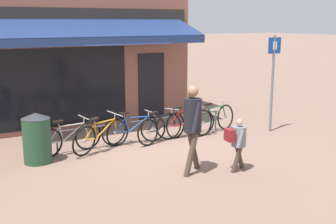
{
  "coord_description": "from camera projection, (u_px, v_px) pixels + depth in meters",
  "views": [
    {
      "loc": [
        -4.79,
        -9.21,
        3.07
      ],
      "look_at": [
        -0.08,
        -1.1,
        1.05
      ],
      "focal_mm": 45.0,
      "sensor_mm": 36.0,
      "label": 1
    }
  ],
  "objects": [
    {
      "name": "ground_plane",
      "position": [
        149.0,
        144.0,
        10.79
      ],
      "size": [
        160.0,
        160.0,
        0.0
      ],
      "primitive_type": "plane",
      "color": "#846656"
    },
    {
      "name": "shop_front",
      "position": [
        72.0,
        40.0,
        13.22
      ],
      "size": [
        6.79,
        4.44,
        5.03
      ],
      "color": "#8E5647",
      "rests_on": "ground_plane"
    },
    {
      "name": "bike_rack_rail",
      "position": [
        144.0,
        123.0,
        10.95
      ],
      "size": [
        4.7,
        0.04,
        0.57
      ],
      "color": "#47494F",
      "rests_on": "ground_plane"
    },
    {
      "name": "bicycle_silver",
      "position": [
        69.0,
        138.0,
        9.88
      ],
      "size": [
        1.74,
        0.52,
        0.86
      ],
      "rotation": [
        0.06,
        0.0,
        0.19
      ],
      "color": "black",
      "rests_on": "ground_plane"
    },
    {
      "name": "bicycle_orange",
      "position": [
        101.0,
        135.0,
        10.15
      ],
      "size": [
        1.74,
        0.91,
        0.9
      ],
      "rotation": [
        0.15,
        0.0,
        0.43
      ],
      "color": "black",
      "rests_on": "ground_plane"
    },
    {
      "name": "bicycle_blue",
      "position": [
        134.0,
        129.0,
        10.72
      ],
      "size": [
        1.73,
        0.52,
        0.85
      ],
      "rotation": [
        -0.08,
        0.0,
        -0.12
      ],
      "color": "black",
      "rests_on": "ground_plane"
    },
    {
      "name": "bicycle_black",
      "position": [
        162.0,
        128.0,
        10.9
      ],
      "size": [
        1.66,
        0.64,
        0.84
      ],
      "rotation": [
        -0.07,
        0.0,
        0.25
      ],
      "color": "black",
      "rests_on": "ground_plane"
    },
    {
      "name": "bicycle_red",
      "position": [
        186.0,
        123.0,
        11.28
      ],
      "size": [
        1.72,
        0.52,
        0.87
      ],
      "rotation": [
        0.0,
        0.0,
        -0.13
      ],
      "color": "black",
      "rests_on": "ground_plane"
    },
    {
      "name": "bicycle_green",
      "position": [
        215.0,
        119.0,
        11.84
      ],
      "size": [
        1.68,
        0.65,
        0.88
      ],
      "rotation": [
        -0.07,
        0.0,
        0.26
      ],
      "color": "black",
      "rests_on": "ground_plane"
    },
    {
      "name": "pedestrian_adult",
      "position": [
        193.0,
        119.0,
        8.53
      ],
      "size": [
        0.59,
        0.66,
        1.84
      ],
      "rotation": [
        0.0,
        0.0,
        0.18
      ],
      "color": "#47382D",
      "rests_on": "ground_plane"
    },
    {
      "name": "pedestrian_child",
      "position": [
        238.0,
        139.0,
        8.72
      ],
      "size": [
        0.53,
        0.42,
        1.12
      ],
      "rotation": [
        0.0,
        0.0,
        -0.18
      ],
      "color": "#47382D",
      "rests_on": "ground_plane"
    },
    {
      "name": "litter_bin",
      "position": [
        37.0,
        138.0,
        9.25
      ],
      "size": [
        0.62,
        0.62,
        1.13
      ],
      "color": "#23472D",
      "rests_on": "ground_plane"
    },
    {
      "name": "parking_sign",
      "position": [
        273.0,
        74.0,
        11.71
      ],
      "size": [
        0.44,
        0.07,
        2.71
      ],
      "color": "slate",
      "rests_on": "ground_plane"
    }
  ]
}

